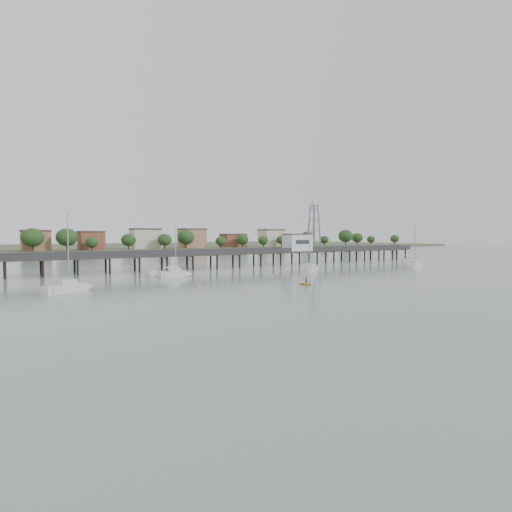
% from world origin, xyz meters
% --- Properties ---
extents(ground_plane, '(500.00, 500.00, 0.00)m').
position_xyz_m(ground_plane, '(0.00, 0.00, 0.00)').
color(ground_plane, gray).
rests_on(ground_plane, ground).
extents(pier, '(150.00, 5.00, 5.50)m').
position_xyz_m(pier, '(0.00, 60.00, 3.79)').
color(pier, '#2D2823').
rests_on(pier, ground).
extents(pier_building, '(8.40, 5.40, 5.30)m').
position_xyz_m(pier_building, '(25.00, 60.00, 6.67)').
color(pier_building, silver).
rests_on(pier_building, ground).
extents(lattice_tower, '(3.20, 3.20, 15.50)m').
position_xyz_m(lattice_tower, '(31.50, 60.00, 11.10)').
color(lattice_tower, slate).
rests_on(lattice_tower, ground).
extents(sailboat_c, '(8.94, 7.67, 15.08)m').
position_xyz_m(sailboat_c, '(11.62, 37.59, 0.63)').
color(sailboat_c, silver).
rests_on(sailboat_c, ground).
extents(sailboat_e, '(6.40, 5.42, 10.98)m').
position_xyz_m(sailboat_e, '(60.57, 44.65, 0.65)').
color(sailboat_e, silver).
rests_on(sailboat_e, ground).
extents(sailboat_d, '(8.29, 4.82, 13.19)m').
position_xyz_m(sailboat_d, '(43.47, 31.33, 0.64)').
color(sailboat_d, silver).
rests_on(sailboat_d, ground).
extents(sailboat_b, '(6.86, 2.20, 11.38)m').
position_xyz_m(sailboat_b, '(-20.68, 42.82, 0.65)').
color(sailboat_b, silver).
rests_on(sailboat_b, ground).
extents(sailboat_a, '(8.28, 5.80, 13.39)m').
position_xyz_m(sailboat_a, '(-43.72, 30.09, 0.64)').
color(sailboat_a, silver).
rests_on(sailboat_a, ground).
extents(white_tender, '(4.47, 3.11, 1.61)m').
position_xyz_m(white_tender, '(-24.40, 47.16, 0.50)').
color(white_tender, silver).
rests_on(white_tender, ground).
extents(yellow_dinghy, '(1.87, 0.95, 2.51)m').
position_xyz_m(yellow_dinghy, '(-6.67, 17.02, 0.00)').
color(yellow_dinghy, yellow).
rests_on(yellow_dinghy, ground).
extents(dinghy_occupant, '(0.51, 1.17, 0.27)m').
position_xyz_m(dinghy_occupant, '(-6.67, 17.02, 0.00)').
color(dinghy_occupant, black).
rests_on(dinghy_occupant, ground).
extents(mooring_buoys, '(93.21, 14.46, 0.39)m').
position_xyz_m(mooring_buoys, '(-2.35, 27.41, 0.08)').
color(mooring_buoys, beige).
rests_on(mooring_buoys, ground).
extents(far_shore, '(500.00, 170.00, 10.40)m').
position_xyz_m(far_shore, '(0.36, 239.58, 0.95)').
color(far_shore, '#475133').
rests_on(far_shore, ground).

